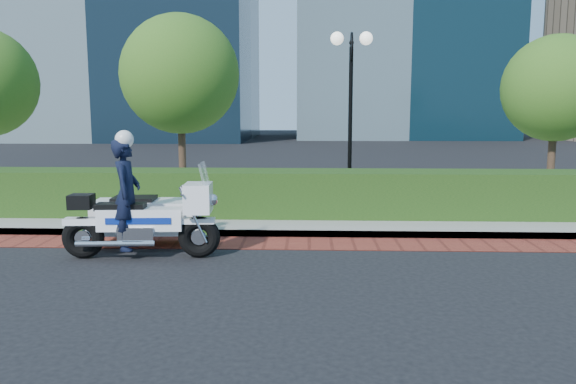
{
  "coord_description": "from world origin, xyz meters",
  "views": [
    {
      "loc": [
        -0.02,
        -8.79,
        2.5
      ],
      "look_at": [
        -0.4,
        1.38,
        1.0
      ],
      "focal_mm": 35.0,
      "sensor_mm": 36.0,
      "label": 1
    }
  ],
  "objects_px": {
    "lamppost": "(351,91)",
    "police_motorcycle": "(139,211)",
    "tree_c": "(556,88)",
    "tree_b": "(180,74)"
  },
  "relations": [
    {
      "from": "lamppost",
      "to": "tree_c",
      "type": "distance_m",
      "value": 5.65
    },
    {
      "from": "tree_c",
      "to": "tree_b",
      "type": "bearing_deg",
      "value": 180.0
    },
    {
      "from": "lamppost",
      "to": "tree_b",
      "type": "distance_m",
      "value": 4.71
    },
    {
      "from": "lamppost",
      "to": "police_motorcycle",
      "type": "distance_m",
      "value": 6.36
    },
    {
      "from": "tree_c",
      "to": "police_motorcycle",
      "type": "xyz_separation_m",
      "value": [
        -9.48,
        -5.74,
        -2.31
      ]
    },
    {
      "from": "tree_b",
      "to": "police_motorcycle",
      "type": "relative_size",
      "value": 1.83
    },
    {
      "from": "lamppost",
      "to": "tree_c",
      "type": "relative_size",
      "value": 0.98
    },
    {
      "from": "lamppost",
      "to": "tree_b",
      "type": "relative_size",
      "value": 0.86
    },
    {
      "from": "lamppost",
      "to": "police_motorcycle",
      "type": "xyz_separation_m",
      "value": [
        -3.98,
        -4.44,
        -2.22
      ]
    },
    {
      "from": "lamppost",
      "to": "tree_b",
      "type": "height_order",
      "value": "tree_b"
    }
  ]
}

